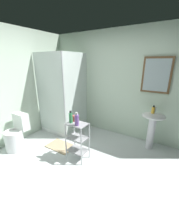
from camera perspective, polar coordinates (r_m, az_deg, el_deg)
name	(u,v)px	position (r m, az deg, el deg)	size (l,w,h in m)	color
ground_plane	(72,174)	(2.68, -6.83, -23.17)	(4.20, 4.20, 0.02)	silver
wall_back	(119,85)	(3.62, 11.53, 10.37)	(4.20, 0.14, 2.50)	silver
wall_left	(0,89)	(3.53, -31.96, 7.57)	(0.10, 4.20, 2.50)	silver
shower_stall	(64,114)	(3.92, -9.91, -0.80)	(0.92, 0.92, 2.00)	white
pedestal_sink	(152,124)	(3.27, 23.63, -4.19)	(0.46, 0.37, 0.81)	white
sink_faucet	(155,109)	(3.29, 24.64, 1.03)	(0.03, 0.03, 0.10)	silver
toilet	(16,135)	(3.47, -27.04, -8.20)	(0.37, 0.49, 0.76)	white
storage_cart	(78,138)	(2.75, -4.77, -10.33)	(0.38, 0.28, 0.74)	silver
hand_soap_bottle	(153,110)	(3.15, 23.90, 0.73)	(0.06, 0.06, 0.16)	gold
body_wash_bottle_green	(71,118)	(2.61, -7.43, -2.20)	(0.06, 0.06, 0.23)	#3A9356
conditioner_bottle_purple	(77,120)	(2.50, -5.08, -3.07)	(0.07, 0.07, 0.24)	#7D55AC
rinse_cup	(74,118)	(2.70, -6.14, -2.54)	(0.08, 0.08, 0.11)	#B24742
bath_mat	(61,146)	(3.37, -11.37, -13.06)	(0.60, 0.40, 0.02)	tan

